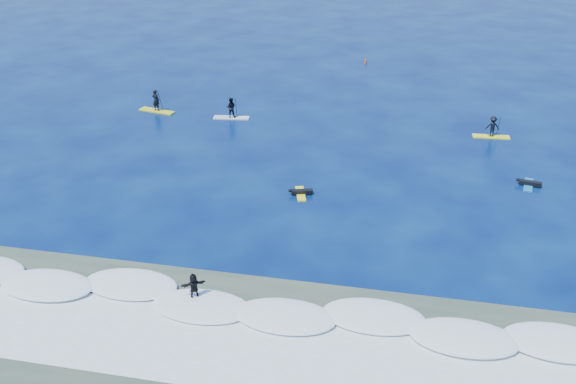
% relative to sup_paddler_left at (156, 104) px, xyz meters
% --- Properties ---
extents(ground, '(160.00, 160.00, 0.00)m').
position_rel_sup_paddler_left_xyz_m(ground, '(15.03, -14.07, -0.68)').
color(ground, '#030D43').
rests_on(ground, ground).
extents(shallow_water, '(90.00, 13.00, 0.01)m').
position_rel_sup_paddler_left_xyz_m(shallow_water, '(15.03, -28.07, -0.68)').
color(shallow_water, '#324437').
rests_on(shallow_water, ground).
extents(breaking_wave, '(40.00, 6.00, 0.30)m').
position_rel_sup_paddler_left_xyz_m(breaking_wave, '(15.03, -24.07, -0.68)').
color(breaking_wave, white).
rests_on(breaking_wave, ground).
extents(whitewater, '(34.00, 5.00, 0.02)m').
position_rel_sup_paddler_left_xyz_m(whitewater, '(15.03, -27.07, -0.68)').
color(whitewater, silver).
rests_on(whitewater, ground).
extents(sup_paddler_left, '(3.21, 1.41, 2.18)m').
position_rel_sup_paddler_left_xyz_m(sup_paddler_left, '(0.00, 0.00, 0.00)').
color(sup_paddler_left, yellow).
rests_on(sup_paddler_left, ground).
extents(sup_paddler_center, '(2.97, 1.07, 2.04)m').
position_rel_sup_paddler_left_xyz_m(sup_paddler_center, '(6.56, -0.30, 0.08)').
color(sup_paddler_center, silver).
rests_on(sup_paddler_center, ground).
extents(sup_paddler_right, '(2.79, 0.86, 1.93)m').
position_rel_sup_paddler_left_xyz_m(sup_paddler_right, '(27.05, -0.28, 0.07)').
color(sup_paddler_right, '#F5F61A').
rests_on(sup_paddler_right, ground).
extents(prone_paddler_near, '(1.54, 2.02, 0.41)m').
position_rel_sup_paddler_left_xyz_m(prone_paddler_near, '(14.52, -12.36, -0.54)').
color(prone_paddler_near, yellow).
rests_on(prone_paddler_near, ground).
extents(prone_paddler_far, '(1.61, 2.08, 0.42)m').
position_rel_sup_paddler_left_xyz_m(prone_paddler_far, '(28.80, -8.24, -0.54)').
color(prone_paddler_far, '#1766AC').
rests_on(prone_paddler_far, ground).
extents(wave_surfer, '(1.92, 1.45, 1.39)m').
position_rel_sup_paddler_left_xyz_m(wave_surfer, '(11.52, -24.17, 0.11)').
color(wave_surfer, white).
rests_on(wave_surfer, breaking_wave).
extents(marker_buoy, '(0.24, 0.24, 0.58)m').
position_rel_sup_paddler_left_xyz_m(marker_buoy, '(15.87, 17.56, -0.43)').
color(marker_buoy, '#CF4612').
rests_on(marker_buoy, ground).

